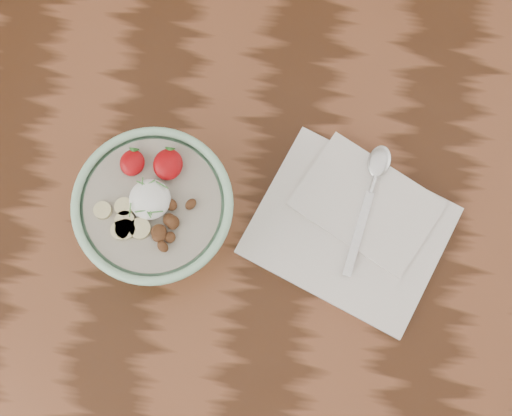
{
  "coord_description": "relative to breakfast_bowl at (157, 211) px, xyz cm",
  "views": [
    {
      "loc": [
        -0.99,
        -24.92,
        174.25
      ],
      "look_at": [
        -3.48,
        -5.73,
        87.16
      ],
      "focal_mm": 50.0,
      "sensor_mm": 36.0,
      "label": 1
    }
  ],
  "objects": [
    {
      "name": "breakfast_bowl",
      "position": [
        0.0,
        0.0,
        0.0
      ],
      "size": [
        20.7,
        20.7,
        13.63
      ],
      "rotation": [
        0.0,
        0.0,
        0.3
      ],
      "color": "#9DD3AB",
      "rests_on": "table"
    },
    {
      "name": "napkin",
      "position": [
        26.76,
        2.9,
        -6.32
      ],
      "size": [
        31.48,
        28.61,
        1.59
      ],
      "rotation": [
        0.0,
        0.0,
        -0.36
      ],
      "color": "white",
      "rests_on": "table"
    },
    {
      "name": "spoon",
      "position": [
        28.91,
        9.52,
        -4.97
      ],
      "size": [
        5.6,
        19.65,
        1.02
      ],
      "rotation": [
        0.0,
        0.0,
        -0.17
      ],
      "color": "silver",
      "rests_on": "napkin"
    },
    {
      "name": "table",
      "position": [
        16.66,
        6.74,
        -16.28
      ],
      "size": [
        160.0,
        90.0,
        75.0
      ],
      "color": "#391D0E",
      "rests_on": "ground"
    }
  ]
}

